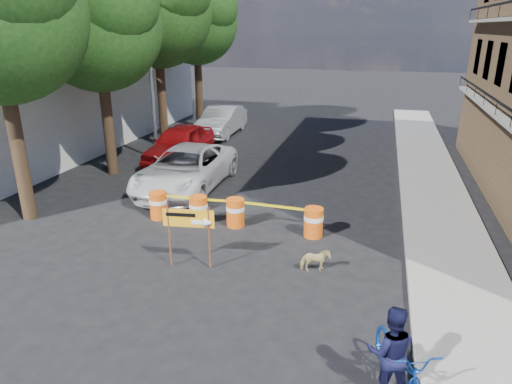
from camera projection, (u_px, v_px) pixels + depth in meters
The scene contains 18 objects.
ground at pixel (201, 276), 11.49m from camera, with size 120.00×120.00×0.00m, color black.
sidewalk_east at pixel (439, 211), 15.38m from camera, with size 2.40×40.00×0.15m, color gray.
white_building at pixel (30, 89), 22.75m from camera, with size 8.00×22.00×6.00m, color silver.
tree_mid_a at pixel (98, 24), 17.46m from camera, with size 5.25×5.00×8.68m.
tree_mid_b at pixel (157, 9), 21.76m from camera, with size 5.67×5.40×9.62m.
tree_far at pixel (197, 21), 26.46m from camera, with size 5.04×4.80×8.84m.
streetlamp at pixel (151, 64), 20.09m from camera, with size 1.25×0.18×8.00m.
barrel_far_left at pixel (158, 205), 14.81m from camera, with size 0.58×0.58×0.90m.
barrel_mid_left at pixel (199, 209), 14.43m from camera, with size 0.58×0.58×0.90m.
barrel_mid_right at pixel (235, 212), 14.23m from camera, with size 0.58×0.58×0.90m.
barrel_far_right at pixel (314, 222), 13.52m from camera, with size 0.58×0.58×0.90m.
detour_sign at pixel (195, 224), 11.48m from camera, with size 1.32×0.30×1.71m.
pedestrian at pixel (390, 352), 7.54m from camera, with size 0.82×0.64×1.69m, color black.
bicycle at pixel (404, 338), 7.55m from camera, with size 0.74×1.11×2.12m, color #1344A2.
dog at pixel (315, 261), 11.60m from camera, with size 0.34×0.74×0.62m, color tan.
suv_white at pixel (186, 169), 17.46m from camera, with size 2.64×5.73×1.59m, color silver.
sedan_red at pixel (180, 144), 21.02m from camera, with size 1.98×4.93×1.68m, color #9F0D10.
sedan_silver at pixel (222, 121), 26.30m from camera, with size 1.72×4.93×1.62m, color #B9BBC1.
Camera 1 is at (3.98, -9.37, 5.91)m, focal length 32.00 mm.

